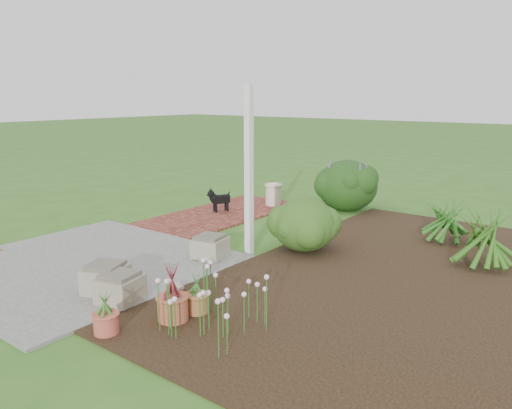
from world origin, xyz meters
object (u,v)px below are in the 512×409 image
Objects in this scene: stone_trough_near at (106,279)px; black_dog at (219,199)px; cream_ceramic_urn at (273,195)px; evergreen_shrub at (304,223)px.

stone_trough_near is 0.92× the size of black_dog.
cream_ceramic_urn reaches higher than stone_trough_near.
evergreen_shrub is at bearing -45.85° from cream_ceramic_urn.
evergreen_shrub reaches higher than black_dog.
stone_trough_near is at bearing -42.11° from black_dog.
stone_trough_near is at bearing -76.71° from cream_ceramic_urn.
black_dog reaches higher than cream_ceramic_urn.
cream_ceramic_urn is 0.46× the size of evergreen_shrub.
black_dog is at bearing 158.40° from evergreen_shrub.
cream_ceramic_urn is 3.15m from evergreen_shrub.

